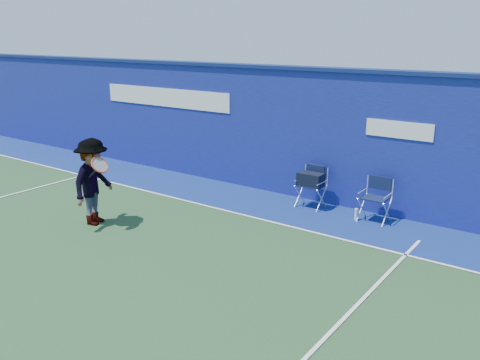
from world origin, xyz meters
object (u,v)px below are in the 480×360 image
Objects in this scene: water_bottle at (356,214)px; tennis_player at (93,182)px; directors_chair_right at (374,208)px; directors_chair_left at (311,190)px.

tennis_player is at bearing -142.51° from water_bottle.
directors_chair_right is 0.51× the size of tennis_player.
directors_chair_left is at bearing 170.60° from water_bottle.
directors_chair_right is at bearing 37.08° from tennis_player.
water_bottle is 0.15× the size of tennis_player.
directors_chair_right is at bearing 30.93° from water_bottle.
water_bottle is at bearing 37.49° from tennis_player.
directors_chair_right reaches higher than water_bottle.
directors_chair_right is (1.51, -0.01, -0.11)m from directors_chair_left.
tennis_player reaches higher than water_bottle.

